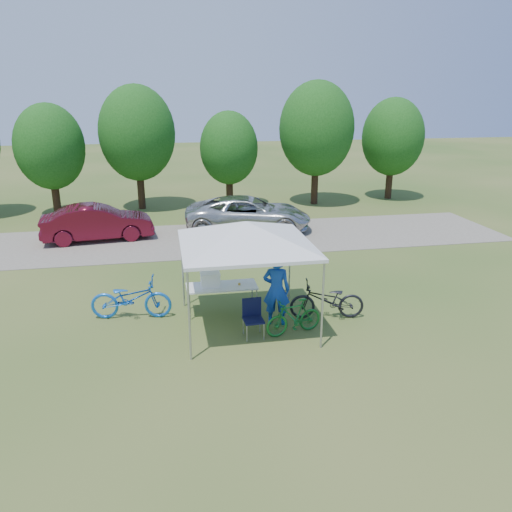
# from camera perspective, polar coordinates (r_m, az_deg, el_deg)

# --- Properties ---
(ground) EXTENTS (100.00, 100.00, 0.00)m
(ground) POSITION_cam_1_polar(r_m,az_deg,el_deg) (12.87, -1.10, -7.87)
(ground) COLOR #2D5119
(ground) RESTS_ON ground
(gravel_strip) EXTENTS (24.00, 5.00, 0.02)m
(gravel_strip) POSITION_cam_1_polar(r_m,az_deg,el_deg) (20.30, -4.87, 1.96)
(gravel_strip) COLOR gray
(gravel_strip) RESTS_ON ground
(canopy) EXTENTS (4.53, 4.53, 3.00)m
(canopy) POSITION_cam_1_polar(r_m,az_deg,el_deg) (11.95, -1.18, 3.64)
(canopy) COLOR #A5A5AA
(canopy) RESTS_ON ground
(treeline) EXTENTS (24.89, 4.28, 6.30)m
(treeline) POSITION_cam_1_polar(r_m,az_deg,el_deg) (25.59, -7.22, 13.28)
(treeline) COLOR #382314
(treeline) RESTS_ON ground
(folding_table) EXTENTS (1.87, 0.78, 0.77)m
(folding_table) POSITION_cam_1_polar(r_m,az_deg,el_deg) (13.33, -3.94, -3.56)
(folding_table) COLOR white
(folding_table) RESTS_ON ground
(folding_chair) EXTENTS (0.49, 0.51, 0.92)m
(folding_chair) POSITION_cam_1_polar(r_m,az_deg,el_deg) (12.15, -0.39, -6.67)
(folding_chair) COLOR black
(folding_chair) RESTS_ON ground
(cooler) EXTENTS (0.52, 0.35, 0.37)m
(cooler) POSITION_cam_1_polar(r_m,az_deg,el_deg) (13.22, -5.24, -2.70)
(cooler) COLOR white
(cooler) RESTS_ON folding_table
(ice_cream_cup) EXTENTS (0.07, 0.07, 0.05)m
(ice_cream_cup) POSITION_cam_1_polar(r_m,az_deg,el_deg) (13.31, -1.92, -3.23)
(ice_cream_cup) COLOR gold
(ice_cream_cup) RESTS_ON folding_table
(cyclist) EXTENTS (0.79, 0.64, 1.87)m
(cyclist) POSITION_cam_1_polar(r_m,az_deg,el_deg) (12.57, 2.34, -3.86)
(cyclist) COLOR #153FAC
(cyclist) RESTS_ON ground
(bike_blue) EXTENTS (2.16, 0.99, 1.10)m
(bike_blue) POSITION_cam_1_polar(r_m,az_deg,el_deg) (13.44, -14.09, -4.71)
(bike_blue) COLOR blue
(bike_blue) RESTS_ON ground
(bike_green) EXTENTS (1.55, 0.76, 0.89)m
(bike_green) POSITION_cam_1_polar(r_m,az_deg,el_deg) (12.27, 4.34, -6.97)
(bike_green) COLOR #156224
(bike_green) RESTS_ON ground
(bike_dark) EXTENTS (2.02, 0.96, 1.02)m
(bike_dark) POSITION_cam_1_polar(r_m,az_deg,el_deg) (13.15, 8.13, -5.03)
(bike_dark) COLOR black
(bike_dark) RESTS_ON ground
(minivan) EXTENTS (5.63, 3.36, 1.47)m
(minivan) POSITION_cam_1_polar(r_m,az_deg,el_deg) (21.24, -0.88, 4.83)
(minivan) COLOR silver
(minivan) RESTS_ON gravel_strip
(sedan) EXTENTS (4.46, 2.02, 1.42)m
(sedan) POSITION_cam_1_polar(r_m,az_deg,el_deg) (20.89, -17.65, 3.67)
(sedan) COLOR #570E1D
(sedan) RESTS_ON gravel_strip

